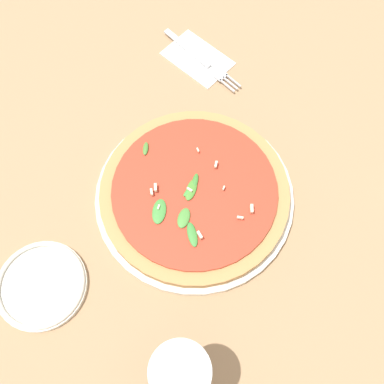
{
  "coord_description": "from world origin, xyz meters",
  "views": [
    {
      "loc": [
        0.25,
        -0.15,
        0.74
      ],
      "look_at": [
        -0.03,
        -0.0,
        0.03
      ],
      "focal_mm": 42.0,
      "sensor_mm": 36.0,
      "label": 1
    }
  ],
  "objects_px": {
    "fork": "(200,59)",
    "side_plate_white": "(41,285)",
    "pizza_arugula_main": "(192,195)",
    "wine_glass": "(181,374)"
  },
  "relations": [
    {
      "from": "fork",
      "to": "side_plate_white",
      "type": "height_order",
      "value": "side_plate_white"
    },
    {
      "from": "side_plate_white",
      "to": "pizza_arugula_main",
      "type": "bearing_deg",
      "value": 94.82
    },
    {
      "from": "fork",
      "to": "side_plate_white",
      "type": "bearing_deg",
      "value": -72.99
    },
    {
      "from": "wine_glass",
      "to": "side_plate_white",
      "type": "bearing_deg",
      "value": -148.45
    },
    {
      "from": "pizza_arugula_main",
      "to": "wine_glass",
      "type": "height_order",
      "value": "wine_glass"
    },
    {
      "from": "wine_glass",
      "to": "pizza_arugula_main",
      "type": "bearing_deg",
      "value": 149.58
    },
    {
      "from": "pizza_arugula_main",
      "to": "side_plate_white",
      "type": "distance_m",
      "value": 0.29
    },
    {
      "from": "pizza_arugula_main",
      "to": "wine_glass",
      "type": "bearing_deg",
      "value": -30.42
    },
    {
      "from": "wine_glass",
      "to": "side_plate_white",
      "type": "relative_size",
      "value": 1.11
    },
    {
      "from": "wine_glass",
      "to": "side_plate_white",
      "type": "distance_m",
      "value": 0.29
    }
  ]
}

